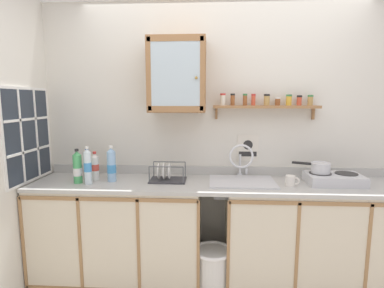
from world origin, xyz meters
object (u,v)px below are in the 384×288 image
bottle_water_blue_0 (112,165)px  wall_cabinet (177,75)px  hot_plate_stove (334,179)px  warning_sign (248,148)px  bottle_water_clear_1 (88,167)px  trash_bin (213,273)px  dish_rack (167,176)px  bottle_opaque_white_4 (95,167)px  bottle_soda_green_2 (78,168)px  mug (291,181)px  bottle_juice_amber_3 (87,164)px  saucepan (320,167)px  sink (242,182)px

bottle_water_blue_0 → wall_cabinet: 0.95m
hot_plate_stove → warning_sign: size_ratio=1.83×
bottle_water_clear_1 → trash_bin: bottle_water_clear_1 is taller
bottle_water_clear_1 → dish_rack: 0.66m
warning_sign → bottle_water_clear_1: bearing=-163.7°
bottle_water_blue_0 → warning_sign: size_ratio=1.28×
bottle_water_blue_0 → bottle_opaque_white_4: bottle_water_blue_0 is taller
dish_rack → bottle_water_clear_1: bearing=-167.3°
bottle_soda_green_2 → trash_bin: bottle_soda_green_2 is taller
bottle_water_clear_1 → mug: bearing=1.6°
bottle_juice_amber_3 → dish_rack: (0.73, -0.08, -0.08)m
trash_bin → bottle_water_blue_0: bearing=170.3°
bottle_water_clear_1 → trash_bin: size_ratio=0.70×
dish_rack → trash_bin: size_ratio=0.69×
hot_plate_stove → saucepan: saucepan is taller
bottle_soda_green_2 → mug: bearing=0.5°
hot_plate_stove → dish_rack: bearing=179.7°
sink → wall_cabinet: 1.07m
bottle_water_clear_1 → warning_sign: bearing=16.3°
bottle_juice_amber_3 → bottle_water_clear_1: bearing=-66.6°
sink → dish_rack: (-0.65, -0.02, 0.04)m
bottle_juice_amber_3 → hot_plate_stove: bearing=-2.4°
wall_cabinet → bottle_juice_amber_3: bearing=-178.0°
sink → dish_rack: sink is taller
bottle_opaque_white_4 → dish_rack: bearing=-0.8°
mug → warning_sign: size_ratio=0.45×
bottle_soda_green_2 → bottle_water_blue_0: bearing=15.0°
bottle_water_clear_1 → bottle_opaque_white_4: 0.16m
bottle_juice_amber_3 → bottle_opaque_white_4: bearing=-37.1°
hot_plate_stove → mug: 0.39m
hot_plate_stove → bottle_opaque_white_4: 2.04m
bottle_soda_green_2 → mug: (1.76, 0.01, -0.08)m
bottle_water_blue_0 → wall_cabinet: bearing=15.3°
bottle_opaque_white_4 → bottle_water_clear_1: bearing=-90.4°
bottle_water_clear_1 → dish_rack: size_ratio=1.03×
mug → bottle_water_clear_1: bearing=-178.4°
saucepan → trash_bin: 1.26m
hot_plate_stove → bottle_soda_green_2: size_ratio=1.53×
trash_bin → bottle_water_clear_1: bearing=177.4°
bottle_juice_amber_3 → bottle_water_blue_0: bearing=-25.0°
bottle_juice_amber_3 → warning_sign: bearing=6.6°
sink → trash_bin: bearing=-139.7°
bottle_soda_green_2 → trash_bin: bearing=-3.9°
warning_sign → saucepan: bearing=-22.3°
bottle_soda_green_2 → bottle_water_clear_1: bearing=-17.5°
bottle_opaque_white_4 → mug: 1.66m
bottle_water_clear_1 → warning_sign: (1.35, 0.39, 0.10)m
sink → bottle_opaque_white_4: 1.28m
sink → dish_rack: 0.65m
mug → wall_cabinet: wall_cabinet is taller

